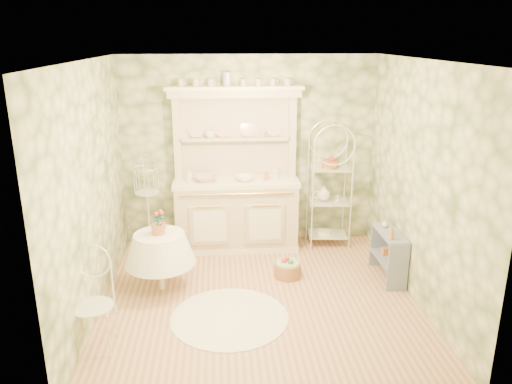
{
  "coord_description": "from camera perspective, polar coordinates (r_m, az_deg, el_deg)",
  "views": [
    {
      "loc": [
        -0.44,
        -5.17,
        2.94
      ],
      "look_at": [
        0.0,
        0.5,
        1.15
      ],
      "focal_mm": 35.0,
      "sensor_mm": 36.0,
      "label": 1
    }
  ],
  "objects": [
    {
      "name": "wall_front",
      "position": [
        3.75,
        2.74,
        -7.61
      ],
      "size": [
        3.6,
        3.6,
        0.0
      ],
      "primitive_type": "plane",
      "color": "beige",
      "rests_on": "floor"
    },
    {
      "name": "bowl_white",
      "position": [
        6.94,
        -1.29,
        1.37
      ],
      "size": [
        0.33,
        0.33,
        0.08
      ],
      "primitive_type": "imported",
      "rotation": [
        0.0,
        0.0,
        -0.37
      ],
      "color": "white",
      "rests_on": "kitchen_dresser"
    },
    {
      "name": "cup_left",
      "position": [
        6.98,
        -5.29,
        6.41
      ],
      "size": [
        0.16,
        0.16,
        0.1
      ],
      "primitive_type": "imported",
      "rotation": [
        0.0,
        0.0,
        0.33
      ],
      "color": "white",
      "rests_on": "kitchen_dresser"
    },
    {
      "name": "potted_geranium",
      "position": [
        5.89,
        -11.05,
        -3.64
      ],
      "size": [
        0.17,
        0.15,
        0.27
      ],
      "primitive_type": "imported",
      "rotation": [
        0.0,
        0.0,
        -0.43
      ],
      "color": "#3F7238",
      "rests_on": "round_table"
    },
    {
      "name": "wall_left",
      "position": [
        5.58,
        -18.36,
        -0.0
      ],
      "size": [
        3.6,
        3.6,
        0.0
      ],
      "primitive_type": "plane",
      "color": "beige",
      "rests_on": "floor"
    },
    {
      "name": "round_table",
      "position": [
        6.12,
        -10.84,
        -7.87
      ],
      "size": [
        0.74,
        0.74,
        0.7
      ],
      "primitive_type": "cylinder",
      "rotation": [
        0.0,
        0.0,
        -0.16
      ],
      "color": "white",
      "rests_on": "floor"
    },
    {
      "name": "kitchen_dresser",
      "position": [
        6.93,
        -2.3,
        2.44
      ],
      "size": [
        1.87,
        0.61,
        2.29
      ],
      "primitive_type": "cube",
      "color": "beige",
      "rests_on": "floor"
    },
    {
      "name": "bottle_blue",
      "position": [
        6.34,
        15.05,
        -4.28
      ],
      "size": [
        0.06,
        0.06,
        0.1
      ],
      "primitive_type": "imported",
      "rotation": [
        0.0,
        0.0,
        -0.36
      ],
      "color": "#90AACE",
      "rests_on": "side_shelf"
    },
    {
      "name": "lace_rug",
      "position": [
        5.61,
        -3.05,
        -14.1
      ],
      "size": [
        1.52,
        1.52,
        0.01
      ],
      "primitive_type": "cylinder",
      "rotation": [
        0.0,
        0.0,
        0.2
      ],
      "color": "white",
      "rests_on": "floor"
    },
    {
      "name": "bottle_glass",
      "position": [
        6.53,
        14.51,
        -3.67
      ],
      "size": [
        0.1,
        0.1,
        0.11
      ],
      "primitive_type": "imported",
      "rotation": [
        0.0,
        0.0,
        0.28
      ],
      "color": "silver",
      "rests_on": "side_shelf"
    },
    {
      "name": "side_shelf",
      "position": [
        6.53,
        14.86,
        -7.2
      ],
      "size": [
        0.26,
        0.66,
        0.56
      ],
      "primitive_type": "cube",
      "rotation": [
        0.0,
        0.0,
        -0.03
      ],
      "color": "#7683A4",
      "rests_on": "floor"
    },
    {
      "name": "bottle_amber",
      "position": [
        6.17,
        15.23,
        -4.65
      ],
      "size": [
        0.07,
        0.07,
        0.16
      ],
      "primitive_type": "imported",
      "rotation": [
        0.0,
        0.0,
        0.21
      ],
      "color": "#C26F39",
      "rests_on": "side_shelf"
    },
    {
      "name": "cafe_chair",
      "position": [
        5.13,
        -18.24,
        -11.87
      ],
      "size": [
        0.48,
        0.48,
        1.0
      ],
      "primitive_type": "cube",
      "rotation": [
        0.0,
        0.0,
        -0.06
      ],
      "color": "white",
      "rests_on": "floor"
    },
    {
      "name": "floor_basket",
      "position": [
        6.41,
        3.62,
        -8.65
      ],
      "size": [
        0.42,
        0.42,
        0.24
      ],
      "primitive_type": "cylinder",
      "rotation": [
        0.0,
        0.0,
        -0.15
      ],
      "color": "#A67145",
      "rests_on": "floor"
    },
    {
      "name": "bowl_floral",
      "position": [
        6.96,
        -5.76,
        1.35
      ],
      "size": [
        0.35,
        0.35,
        0.08
      ],
      "primitive_type": "imported",
      "rotation": [
        0.0,
        0.0,
        0.1
      ],
      "color": "white",
      "rests_on": "kitchen_dresser"
    },
    {
      "name": "bakers_rack",
      "position": [
        7.17,
        8.41,
        1.14
      ],
      "size": [
        0.63,
        0.48,
        1.89
      ],
      "primitive_type": "cube",
      "rotation": [
        0.0,
        0.0,
        -0.1
      ],
      "color": "white",
      "rests_on": "floor"
    },
    {
      "name": "ceiling",
      "position": [
        5.19,
        0.44,
        14.83
      ],
      "size": [
        3.6,
        3.6,
        0.0
      ],
      "primitive_type": "plane",
      "color": "white",
      "rests_on": "floor"
    },
    {
      "name": "cup_right",
      "position": [
        7.0,
        0.79,
        6.52
      ],
      "size": [
        0.11,
        0.11,
        0.09
      ],
      "primitive_type": "imported",
      "rotation": [
        0.0,
        0.0,
        -0.23
      ],
      "color": "white",
      "rests_on": "kitchen_dresser"
    },
    {
      "name": "floor",
      "position": [
        5.96,
        0.38,
        -12.07
      ],
      "size": [
        3.6,
        3.6,
        0.0
      ],
      "primitive_type": "plane",
      "color": "tan",
      "rests_on": "ground"
    },
    {
      "name": "birdcage_stand",
      "position": [
        6.95,
        -12.25,
        -1.47
      ],
      "size": [
        0.38,
        0.38,
        1.46
      ],
      "primitive_type": "cube",
      "rotation": [
        0.0,
        0.0,
        -0.12
      ],
      "color": "white",
      "rests_on": "floor"
    },
    {
      "name": "wall_right",
      "position": [
        5.85,
        18.26,
        0.81
      ],
      "size": [
        3.6,
        3.6,
        0.0
      ],
      "primitive_type": "plane",
      "color": "beige",
      "rests_on": "floor"
    },
    {
      "name": "wall_back",
      "position": [
        7.16,
        -0.81,
        4.64
      ],
      "size": [
        3.6,
        3.6,
        0.0
      ],
      "primitive_type": "plane",
      "color": "beige",
      "rests_on": "floor"
    }
  ]
}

